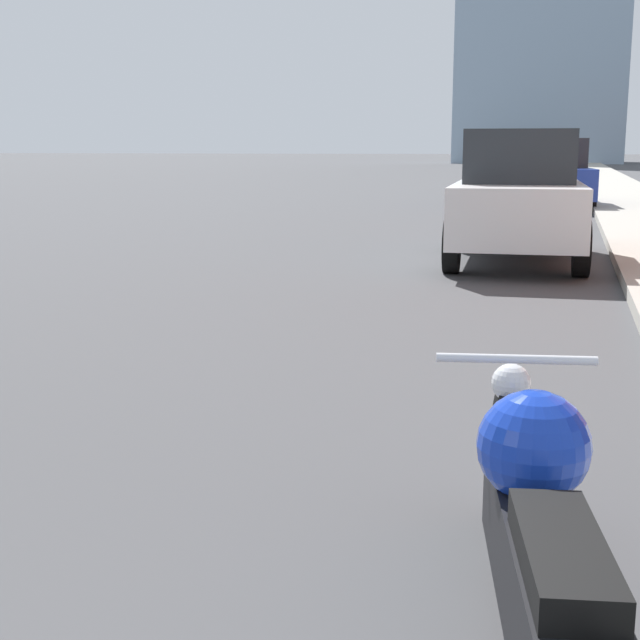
% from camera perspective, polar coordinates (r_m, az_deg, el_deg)
% --- Properties ---
extents(sidewalk, '(2.33, 240.00, 0.15)m').
position_cam_1_polar(sidewalk, '(39.22, 18.16, 8.26)').
color(sidewalk, '#9E998E').
rests_on(sidewalk, ground_plane).
extents(motorcycle, '(0.71, 2.54, 0.82)m').
position_cam_1_polar(motorcycle, '(2.93, 13.92, -13.55)').
color(motorcycle, black).
rests_on(motorcycle, ground_plane).
extents(parked_car_white, '(1.95, 4.30, 1.83)m').
position_cam_1_polar(parked_car_white, '(12.83, 12.57, 7.68)').
color(parked_car_white, silver).
rests_on(parked_car_white, ground_plane).
extents(parked_car_blue, '(2.10, 4.73, 1.82)m').
position_cam_1_polar(parked_car_blue, '(24.65, 14.81, 8.99)').
color(parked_car_blue, '#1E3899').
rests_on(parked_car_blue, ground_plane).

